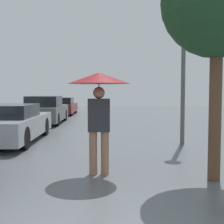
# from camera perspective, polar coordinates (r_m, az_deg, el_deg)

# --- Properties ---
(pedestrian) EXTENTS (1.16, 1.16, 1.91)m
(pedestrian) POSITION_cam_1_polar(r_m,az_deg,el_deg) (5.79, -2.41, 3.70)
(pedestrian) COLOR #9E7051
(pedestrian) RESTS_ON ground_plane
(parked_car_second) EXTENTS (1.64, 4.46, 1.16)m
(parked_car_second) POSITION_cam_1_polar(r_m,az_deg,el_deg) (10.12, -17.83, -2.06)
(parked_car_second) COLOR #9EA3A8
(parked_car_second) RESTS_ON ground_plane
(parked_car_third) EXTENTS (1.74, 4.28, 1.33)m
(parked_car_third) POSITION_cam_1_polar(r_m,az_deg,el_deg) (15.58, -12.17, 0.24)
(parked_car_third) COLOR #4C514C
(parked_car_third) RESTS_ON ground_plane
(parked_car_farthest) EXTENTS (1.84, 4.27, 1.15)m
(parked_car_farthest) POSITION_cam_1_polar(r_m,az_deg,el_deg) (21.46, -9.28, 1.02)
(parked_car_farthest) COLOR maroon
(parked_car_farthest) RESTS_ON ground_plane
(tree) EXTENTS (1.93, 1.93, 4.06)m
(tree) POSITION_cam_1_polar(r_m,az_deg,el_deg) (5.87, 18.73, 18.45)
(tree) COLOR brown
(tree) RESTS_ON ground_plane
(street_lamp) EXTENTS (0.37, 0.37, 5.25)m
(street_lamp) POSITION_cam_1_polar(r_m,az_deg,el_deg) (9.65, 13.01, 15.30)
(street_lamp) COLOR #515456
(street_lamp) RESTS_ON ground_plane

